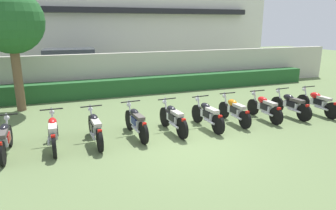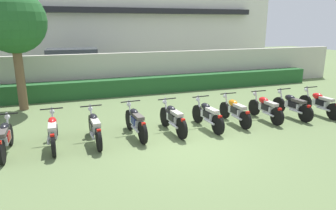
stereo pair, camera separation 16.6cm
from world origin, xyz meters
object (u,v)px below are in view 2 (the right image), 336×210
(tree_far_side, at_px, (13,22))
(motorcycle_in_row_8, at_px, (265,108))
(motorcycle_in_row_3, at_px, (95,127))
(motorcycle_in_row_10, at_px, (320,103))
(motorcycle_in_row_6, at_px, (207,115))
(motorcycle_in_row_1, at_px, (5,137))
(parked_car, at_px, (76,66))
(motorcycle_in_row_9, at_px, (292,105))
(motorcycle_in_row_4, at_px, (136,121))
(motorcycle_in_row_2, at_px, (53,131))
(motorcycle_in_row_5, at_px, (173,118))
(motorcycle_in_row_7, at_px, (235,111))

(tree_far_side, xyz_separation_m, motorcycle_in_row_8, (7.95, -4.26, -2.83))
(motorcycle_in_row_3, distance_m, motorcycle_in_row_10, 7.97)
(motorcycle_in_row_6, bearing_deg, motorcycle_in_row_8, -91.25)
(motorcycle_in_row_3, distance_m, motorcycle_in_row_6, 3.48)
(motorcycle_in_row_1, height_order, motorcycle_in_row_6, motorcycle_in_row_6)
(parked_car, distance_m, motorcycle_in_row_9, 11.67)
(motorcycle_in_row_3, height_order, motorcycle_in_row_6, motorcycle_in_row_3)
(motorcycle_in_row_8, bearing_deg, motorcycle_in_row_9, -92.95)
(parked_car, distance_m, motorcycle_in_row_8, 11.04)
(motorcycle_in_row_4, xyz_separation_m, motorcycle_in_row_10, (6.79, -0.12, -0.01))
(motorcycle_in_row_1, xyz_separation_m, motorcycle_in_row_8, (7.96, 0.15, -0.00))
(motorcycle_in_row_9, relative_size, motorcycle_in_row_10, 0.96)
(motorcycle_in_row_8, height_order, motorcycle_in_row_10, motorcycle_in_row_10)
(motorcycle_in_row_2, relative_size, motorcycle_in_row_5, 1.04)
(parked_car, distance_m, motorcycle_in_row_4, 9.58)
(motorcycle_in_row_5, height_order, motorcycle_in_row_7, motorcycle_in_row_5)
(motorcycle_in_row_4, distance_m, motorcycle_in_row_6, 2.29)
(motorcycle_in_row_1, xyz_separation_m, motorcycle_in_row_2, (1.14, 0.06, 0.01))
(motorcycle_in_row_2, relative_size, motorcycle_in_row_10, 1.00)
(motorcycle_in_row_7, distance_m, motorcycle_in_row_8, 1.18)
(motorcycle_in_row_1, bearing_deg, motorcycle_in_row_3, -89.07)
(motorcycle_in_row_4, xyz_separation_m, motorcycle_in_row_6, (2.29, -0.08, -0.01))
(motorcycle_in_row_6, relative_size, motorcycle_in_row_7, 1.01)
(motorcycle_in_row_7, relative_size, motorcycle_in_row_9, 0.99)
(motorcycle_in_row_2, relative_size, motorcycle_in_row_7, 1.05)
(motorcycle_in_row_6, distance_m, motorcycle_in_row_9, 3.36)
(tree_far_side, distance_m, motorcycle_in_row_3, 5.67)
(tree_far_side, xyz_separation_m, motorcycle_in_row_6, (5.68, -4.37, -2.83))
(motorcycle_in_row_3, height_order, motorcycle_in_row_8, motorcycle_in_row_3)
(motorcycle_in_row_2, xyz_separation_m, motorcycle_in_row_10, (9.05, -0.06, -0.00))
(motorcycle_in_row_1, bearing_deg, tree_far_side, 0.56)
(motorcycle_in_row_1, height_order, motorcycle_in_row_10, motorcycle_in_row_10)
(motorcycle_in_row_2, bearing_deg, parked_car, -6.98)
(motorcycle_in_row_5, distance_m, motorcycle_in_row_6, 1.15)
(tree_far_side, relative_size, motorcycle_in_row_10, 2.35)
(parked_car, bearing_deg, motorcycle_in_row_4, -78.64)
(parked_car, bearing_deg, tree_far_side, -109.00)
(motorcycle_in_row_3, xyz_separation_m, motorcycle_in_row_4, (1.19, 0.11, 0.00))
(motorcycle_in_row_1, bearing_deg, motorcycle_in_row_6, -88.88)
(parked_car, bearing_deg, motorcycle_in_row_10, -45.86)
(motorcycle_in_row_2, bearing_deg, motorcycle_in_row_1, 93.35)
(parked_car, bearing_deg, motorcycle_in_row_1, -98.69)
(tree_far_side, relative_size, motorcycle_in_row_2, 2.35)
(motorcycle_in_row_4, height_order, motorcycle_in_row_7, motorcycle_in_row_4)
(motorcycle_in_row_1, xyz_separation_m, motorcycle_in_row_5, (4.54, 0.06, 0.01))
(motorcycle_in_row_4, relative_size, motorcycle_in_row_8, 1.04)
(motorcycle_in_row_2, relative_size, motorcycle_in_row_6, 1.03)
(motorcycle_in_row_7, height_order, motorcycle_in_row_8, motorcycle_in_row_8)
(tree_far_side, distance_m, motorcycle_in_row_1, 5.24)
(motorcycle_in_row_4, distance_m, motorcycle_in_row_10, 6.79)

